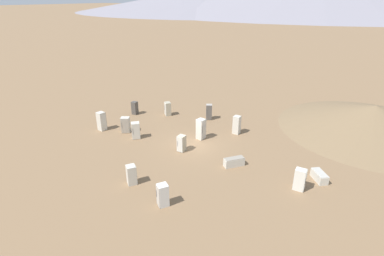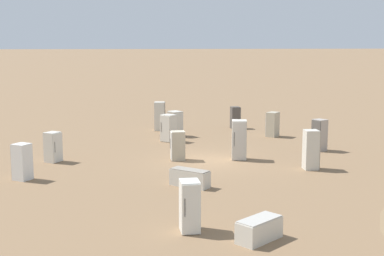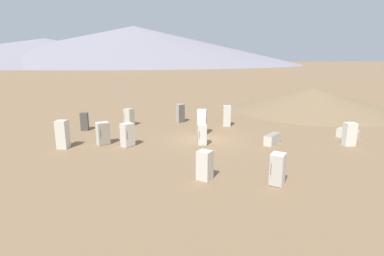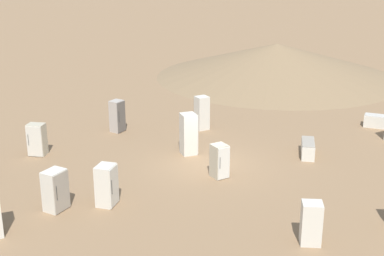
{
  "view_description": "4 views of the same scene",
  "coord_description": "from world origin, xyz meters",
  "px_view_note": "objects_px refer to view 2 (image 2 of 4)",
  "views": [
    {
      "loc": [
        20.68,
        11.41,
        12.08
      ],
      "look_at": [
        -0.48,
        -0.39,
        1.44
      ],
      "focal_mm": 28.0,
      "sensor_mm": 36.0,
      "label": 1
    },
    {
      "loc": [
        4.49,
        24.66,
        5.59
      ],
      "look_at": [
        0.76,
        0.5,
        1.7
      ],
      "focal_mm": 50.0,
      "sensor_mm": 36.0,
      "label": 2
    },
    {
      "loc": [
        20.77,
        -2.61,
        5.74
      ],
      "look_at": [
        0.01,
        -0.99,
        0.88
      ],
      "focal_mm": 28.0,
      "sensor_mm": 36.0,
      "label": 3
    },
    {
      "loc": [
        18.13,
        -12.19,
        9.01
      ],
      "look_at": [
        0.19,
        -1.05,
        1.94
      ],
      "focal_mm": 50.0,
      "sensor_mm": 36.0,
      "label": 4
    }
  ],
  "objects_px": {
    "discarded_fridge_1": "(160,116)",
    "discarded_fridge_6": "(319,135)",
    "discarded_fridge_10": "(273,124)",
    "discarded_fridge_13": "(235,118)",
    "discarded_fridge_0": "(22,162)",
    "discarded_fridge_5": "(178,146)",
    "discarded_fridge_3": "(53,147)",
    "discarded_fridge_9": "(239,140)",
    "discarded_fridge_2": "(190,206)",
    "discarded_fridge_11": "(175,124)",
    "discarded_fridge_7": "(168,128)",
    "discarded_fridge_8": "(259,229)",
    "discarded_fridge_12": "(190,178)",
    "discarded_fridge_4": "(311,150)"
  },
  "relations": [
    {
      "from": "discarded_fridge_8",
      "to": "discarded_fridge_11",
      "type": "bearing_deg",
      "value": 144.1
    },
    {
      "from": "discarded_fridge_12",
      "to": "discarded_fridge_13",
      "type": "bearing_deg",
      "value": -158.43
    },
    {
      "from": "discarded_fridge_3",
      "to": "discarded_fridge_9",
      "type": "bearing_deg",
      "value": 121.45
    },
    {
      "from": "discarded_fridge_10",
      "to": "discarded_fridge_13",
      "type": "height_order",
      "value": "discarded_fridge_10"
    },
    {
      "from": "discarded_fridge_6",
      "to": "discarded_fridge_12",
      "type": "relative_size",
      "value": 1.06
    },
    {
      "from": "discarded_fridge_10",
      "to": "discarded_fridge_11",
      "type": "distance_m",
      "value": 5.89
    },
    {
      "from": "discarded_fridge_11",
      "to": "discarded_fridge_12",
      "type": "bearing_deg",
      "value": 146.54
    },
    {
      "from": "discarded_fridge_0",
      "to": "discarded_fridge_13",
      "type": "xyz_separation_m",
      "value": [
        -11.83,
        -11.82,
        -0.04
      ]
    },
    {
      "from": "discarded_fridge_6",
      "to": "discarded_fridge_9",
      "type": "distance_m",
      "value": 4.91
    },
    {
      "from": "discarded_fridge_4",
      "to": "discarded_fridge_7",
      "type": "relative_size",
      "value": 1.14
    },
    {
      "from": "discarded_fridge_13",
      "to": "discarded_fridge_9",
      "type": "bearing_deg",
      "value": -15.68
    },
    {
      "from": "discarded_fridge_1",
      "to": "discarded_fridge_11",
      "type": "distance_m",
      "value": 2.52
    },
    {
      "from": "discarded_fridge_1",
      "to": "discarded_fridge_6",
      "type": "xyz_separation_m",
      "value": [
        -7.64,
        7.97,
        -0.09
      ]
    },
    {
      "from": "discarded_fridge_0",
      "to": "discarded_fridge_7",
      "type": "distance_m",
      "value": 10.37
    },
    {
      "from": "discarded_fridge_6",
      "to": "discarded_fridge_9",
      "type": "relative_size",
      "value": 0.86
    },
    {
      "from": "discarded_fridge_0",
      "to": "discarded_fridge_5",
      "type": "xyz_separation_m",
      "value": [
        -6.83,
        -2.74,
        -0.05
      ]
    },
    {
      "from": "discarded_fridge_4",
      "to": "discarded_fridge_7",
      "type": "height_order",
      "value": "discarded_fridge_4"
    },
    {
      "from": "discarded_fridge_11",
      "to": "discarded_fridge_12",
      "type": "xyz_separation_m",
      "value": [
        0.83,
        11.55,
        -0.42
      ]
    },
    {
      "from": "discarded_fridge_3",
      "to": "discarded_fridge_8",
      "type": "bearing_deg",
      "value": 67.79
    },
    {
      "from": "discarded_fridge_1",
      "to": "discarded_fridge_9",
      "type": "relative_size",
      "value": 0.95
    },
    {
      "from": "discarded_fridge_3",
      "to": "discarded_fridge_13",
      "type": "xyz_separation_m",
      "value": [
        -10.9,
        -8.56,
        0.0
      ]
    },
    {
      "from": "discarded_fridge_2",
      "to": "discarded_fridge_12",
      "type": "distance_m",
      "value": 5.1
    },
    {
      "from": "discarded_fridge_0",
      "to": "discarded_fridge_9",
      "type": "distance_m",
      "value": 10.08
    },
    {
      "from": "discarded_fridge_2",
      "to": "discarded_fridge_10",
      "type": "bearing_deg",
      "value": -115.29
    },
    {
      "from": "discarded_fridge_1",
      "to": "discarded_fridge_10",
      "type": "bearing_deg",
      "value": 70.52
    },
    {
      "from": "discarded_fridge_6",
      "to": "discarded_fridge_12",
      "type": "xyz_separation_m",
      "value": [
        7.77,
        5.99,
        -0.49
      ]
    },
    {
      "from": "discarded_fridge_7",
      "to": "discarded_fridge_8",
      "type": "xyz_separation_m",
      "value": [
        -0.86,
        15.91,
        -0.45
      ]
    },
    {
      "from": "discarded_fridge_3",
      "to": "discarded_fridge_4",
      "type": "xyz_separation_m",
      "value": [
        -11.56,
        3.29,
        0.17
      ]
    },
    {
      "from": "discarded_fridge_3",
      "to": "discarded_fridge_5",
      "type": "bearing_deg",
      "value": 121.81
    },
    {
      "from": "discarded_fridge_3",
      "to": "discarded_fridge_4",
      "type": "relative_size",
      "value": 0.81
    },
    {
      "from": "discarded_fridge_5",
      "to": "discarded_fridge_13",
      "type": "bearing_deg",
      "value": -28.28
    },
    {
      "from": "discarded_fridge_13",
      "to": "discarded_fridge_5",
      "type": "bearing_deg",
      "value": -32.22
    },
    {
      "from": "discarded_fridge_6",
      "to": "discarded_fridge_10",
      "type": "distance_m",
      "value": 4.66
    },
    {
      "from": "discarded_fridge_2",
      "to": "discarded_fridge_3",
      "type": "relative_size",
      "value": 1.09
    },
    {
      "from": "discarded_fridge_0",
      "to": "discarded_fridge_2",
      "type": "distance_m",
      "value": 9.27
    },
    {
      "from": "discarded_fridge_2",
      "to": "discarded_fridge_11",
      "type": "distance_m",
      "value": 16.65
    },
    {
      "from": "discarded_fridge_2",
      "to": "discarded_fridge_10",
      "type": "relative_size",
      "value": 1.05
    },
    {
      "from": "discarded_fridge_3",
      "to": "discarded_fridge_13",
      "type": "bearing_deg",
      "value": 164.99
    },
    {
      "from": "discarded_fridge_4",
      "to": "discarded_fridge_9",
      "type": "xyz_separation_m",
      "value": [
        2.7,
        -2.45,
        0.08
      ]
    },
    {
      "from": "discarded_fridge_5",
      "to": "discarded_fridge_4",
      "type": "bearing_deg",
      "value": -115.53
    },
    {
      "from": "discarded_fridge_5",
      "to": "discarded_fridge_10",
      "type": "relative_size",
      "value": 0.95
    },
    {
      "from": "discarded_fridge_4",
      "to": "discarded_fridge_10",
      "type": "bearing_deg",
      "value": 177.59
    },
    {
      "from": "discarded_fridge_9",
      "to": "discarded_fridge_1",
      "type": "bearing_deg",
      "value": -60.51
    },
    {
      "from": "discarded_fridge_10",
      "to": "discarded_fridge_13",
      "type": "relative_size",
      "value": 1.03
    },
    {
      "from": "discarded_fridge_8",
      "to": "discarded_fridge_13",
      "type": "xyz_separation_m",
      "value": [
        -4.05,
        -20.01,
        0.39
      ]
    },
    {
      "from": "discarded_fridge_2",
      "to": "discarded_fridge_4",
      "type": "distance_m",
      "value": 9.66
    },
    {
      "from": "discarded_fridge_1",
      "to": "discarded_fridge_11",
      "type": "xyz_separation_m",
      "value": [
        -0.7,
        2.41,
        -0.16
      ]
    },
    {
      "from": "discarded_fridge_0",
      "to": "discarded_fridge_4",
      "type": "distance_m",
      "value": 12.48
    },
    {
      "from": "discarded_fridge_6",
      "to": "discarded_fridge_9",
      "type": "bearing_deg",
      "value": 81.66
    },
    {
      "from": "discarded_fridge_2",
      "to": "discarded_fridge_12",
      "type": "xyz_separation_m",
      "value": [
        -0.76,
        -5.03,
        -0.44
      ]
    }
  ]
}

